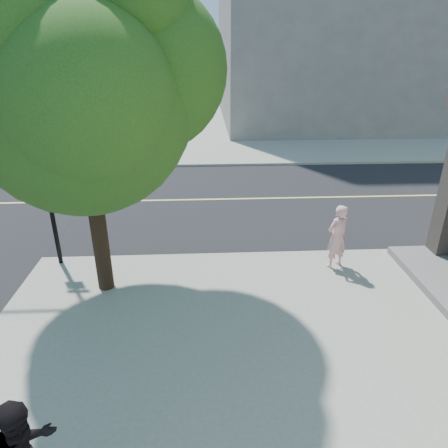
{
  "coord_description": "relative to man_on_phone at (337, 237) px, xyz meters",
  "views": [
    {
      "loc": [
        3.4,
        -9.8,
        5.37
      ],
      "look_at": [
        3.87,
        -0.69,
        1.3
      ],
      "focal_mm": 32.43,
      "sensor_mm": 36.0,
      "label": 1
    }
  ],
  "objects": [
    {
      "name": "road_ew",
      "position": [
        -6.7,
        5.34,
        -0.95
      ],
      "size": [
        140.0,
        9.0,
        0.01
      ],
      "primitive_type": "cube",
      "color": "black",
      "rests_on": "ground"
    },
    {
      "name": "street_tree",
      "position": [
        -5.53,
        -0.68,
        3.85
      ],
      "size": [
        5.47,
        4.98,
        7.26
      ],
      "rotation": [
        0.0,
        0.0,
        0.32
      ],
      "color": "black",
      "rests_on": "sidewalk_se"
    },
    {
      "name": "filler_ne",
      "position": [
        7.3,
        22.84,
        6.16
      ],
      "size": [
        18.0,
        16.0,
        14.0
      ],
      "primitive_type": "cube",
      "color": "slate",
      "rests_on": "sidewalk_ne"
    },
    {
      "name": "man_on_phone",
      "position": [
        0.0,
        0.0,
        0.0
      ],
      "size": [
        0.73,
        0.63,
        1.68
      ],
      "primitive_type": "imported",
      "rotation": [
        0.0,
        0.0,
        3.59
      ],
      "color": "pink",
      "rests_on": "sidewalk_se"
    },
    {
      "name": "sidewalk_ne",
      "position": [
        6.8,
        22.34,
        -0.9
      ],
      "size": [
        29.0,
        25.0,
        0.12
      ],
      "primitive_type": "cube",
      "color": "gray",
      "rests_on": "ground"
    },
    {
      "name": "ground",
      "position": [
        -6.7,
        0.84,
        -0.96
      ],
      "size": [
        140.0,
        140.0,
        0.0
      ],
      "primitive_type": "plane",
      "color": "black",
      "rests_on": "ground"
    }
  ]
}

